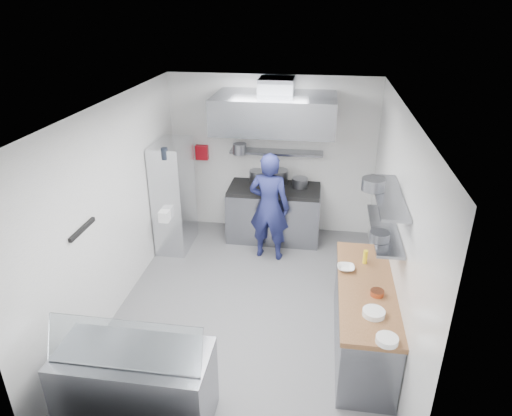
% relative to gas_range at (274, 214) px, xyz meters
% --- Properties ---
extents(floor, '(5.00, 5.00, 0.00)m').
position_rel_gas_range_xyz_m(floor, '(-0.10, -2.10, -0.45)').
color(floor, '#5B5B5E').
rests_on(floor, ground).
extents(ceiling, '(5.00, 5.00, 0.00)m').
position_rel_gas_range_xyz_m(ceiling, '(-0.10, -2.10, 2.35)').
color(ceiling, silver).
rests_on(ceiling, wall_back).
extents(wall_back, '(3.60, 2.80, 0.02)m').
position_rel_gas_range_xyz_m(wall_back, '(-0.10, 0.40, 0.95)').
color(wall_back, white).
rests_on(wall_back, floor).
extents(wall_front, '(3.60, 2.80, 0.02)m').
position_rel_gas_range_xyz_m(wall_front, '(-0.10, -4.60, 0.95)').
color(wall_front, white).
rests_on(wall_front, floor).
extents(wall_left, '(2.80, 5.00, 0.02)m').
position_rel_gas_range_xyz_m(wall_left, '(-1.90, -2.10, 0.95)').
color(wall_left, white).
rests_on(wall_left, floor).
extents(wall_right, '(2.80, 5.00, 0.02)m').
position_rel_gas_range_xyz_m(wall_right, '(1.70, -2.10, 0.95)').
color(wall_right, white).
rests_on(wall_right, floor).
extents(gas_range, '(1.60, 0.80, 0.90)m').
position_rel_gas_range_xyz_m(gas_range, '(0.00, 0.00, 0.00)').
color(gas_range, gray).
rests_on(gas_range, floor).
extents(cooktop, '(1.57, 0.78, 0.06)m').
position_rel_gas_range_xyz_m(cooktop, '(0.00, 0.00, 0.48)').
color(cooktop, black).
rests_on(cooktop, gas_range).
extents(stock_pot_left, '(0.31, 0.31, 0.20)m').
position_rel_gas_range_xyz_m(stock_pot_left, '(-0.32, 0.26, 0.61)').
color(stock_pot_left, slate).
rests_on(stock_pot_left, cooktop).
extents(stock_pot_mid, '(0.35, 0.35, 0.24)m').
position_rel_gas_range_xyz_m(stock_pot_mid, '(0.03, 0.23, 0.63)').
color(stock_pot_mid, slate).
rests_on(stock_pot_mid, cooktop).
extents(stock_pot_right, '(0.27, 0.27, 0.16)m').
position_rel_gas_range_xyz_m(stock_pot_right, '(0.43, 0.10, 0.59)').
color(stock_pot_right, slate).
rests_on(stock_pot_right, cooktop).
extents(over_range_shelf, '(1.60, 0.30, 0.04)m').
position_rel_gas_range_xyz_m(over_range_shelf, '(0.00, 0.24, 1.07)').
color(over_range_shelf, gray).
rests_on(over_range_shelf, wall_back).
extents(shelf_pot_a, '(0.23, 0.23, 0.18)m').
position_rel_gas_range_xyz_m(shelf_pot_a, '(-0.60, -0.01, 1.18)').
color(shelf_pot_a, slate).
rests_on(shelf_pot_a, over_range_shelf).
extents(extractor_hood, '(1.90, 1.15, 0.55)m').
position_rel_gas_range_xyz_m(extractor_hood, '(0.00, -0.18, 1.85)').
color(extractor_hood, gray).
rests_on(extractor_hood, wall_back).
extents(hood_duct, '(0.55, 0.55, 0.24)m').
position_rel_gas_range_xyz_m(hood_duct, '(0.00, 0.05, 2.23)').
color(hood_duct, slate).
rests_on(hood_duct, extractor_hood).
extents(red_firebox, '(0.22, 0.10, 0.26)m').
position_rel_gas_range_xyz_m(red_firebox, '(-1.35, 0.34, 0.97)').
color(red_firebox, '#A60D18').
rests_on(red_firebox, wall_back).
extents(chef, '(0.71, 0.52, 1.80)m').
position_rel_gas_range_xyz_m(chef, '(-0.01, -0.68, 0.45)').
color(chef, navy).
rests_on(chef, floor).
extents(wire_rack, '(0.50, 0.90, 1.85)m').
position_rel_gas_range_xyz_m(wire_rack, '(-1.63, -0.52, 0.48)').
color(wire_rack, silver).
rests_on(wire_rack, floor).
extents(rack_bin_a, '(0.16, 0.19, 0.17)m').
position_rel_gas_range_xyz_m(rack_bin_a, '(-1.63, -1.04, 0.35)').
color(rack_bin_a, white).
rests_on(rack_bin_a, wire_rack).
extents(rack_bin_b, '(0.15, 0.20, 0.17)m').
position_rel_gas_range_xyz_m(rack_bin_b, '(-1.63, -0.66, 0.85)').
color(rack_bin_b, yellow).
rests_on(rack_bin_b, wire_rack).
extents(rack_jar, '(0.10, 0.10, 0.18)m').
position_rel_gas_range_xyz_m(rack_jar, '(-1.58, -0.94, 1.35)').
color(rack_jar, black).
rests_on(rack_jar, wire_rack).
extents(knife_strip, '(0.04, 0.55, 0.05)m').
position_rel_gas_range_xyz_m(knife_strip, '(-1.88, -3.00, 1.10)').
color(knife_strip, black).
rests_on(knife_strip, wall_left).
extents(prep_counter_base, '(0.62, 2.00, 0.84)m').
position_rel_gas_range_xyz_m(prep_counter_base, '(1.38, -2.70, -0.03)').
color(prep_counter_base, gray).
rests_on(prep_counter_base, floor).
extents(prep_counter_top, '(0.65, 2.04, 0.06)m').
position_rel_gas_range_xyz_m(prep_counter_top, '(1.38, -2.70, 0.42)').
color(prep_counter_top, '#905D3A').
rests_on(prep_counter_top, prep_counter_base).
extents(plate_stack_a, '(0.22, 0.22, 0.06)m').
position_rel_gas_range_xyz_m(plate_stack_a, '(1.50, -3.64, 0.48)').
color(plate_stack_a, white).
rests_on(plate_stack_a, prep_counter_top).
extents(plate_stack_b, '(0.24, 0.24, 0.06)m').
position_rel_gas_range_xyz_m(plate_stack_b, '(1.41, -3.24, 0.48)').
color(plate_stack_b, white).
rests_on(plate_stack_b, prep_counter_top).
extents(copper_pan, '(0.15, 0.15, 0.06)m').
position_rel_gas_range_xyz_m(copper_pan, '(1.48, -2.86, 0.48)').
color(copper_pan, '#CA6339').
rests_on(copper_pan, prep_counter_top).
extents(squeeze_bottle, '(0.05, 0.05, 0.18)m').
position_rel_gas_range_xyz_m(squeeze_bottle, '(1.39, -2.19, 0.54)').
color(squeeze_bottle, yellow).
rests_on(squeeze_bottle, prep_counter_top).
extents(mixing_bowl, '(0.22, 0.22, 0.05)m').
position_rel_gas_range_xyz_m(mixing_bowl, '(1.15, -2.38, 0.48)').
color(mixing_bowl, white).
rests_on(mixing_bowl, prep_counter_top).
extents(wall_shelf_lower, '(0.30, 1.30, 0.04)m').
position_rel_gas_range_xyz_m(wall_shelf_lower, '(1.54, -2.40, 1.05)').
color(wall_shelf_lower, gray).
rests_on(wall_shelf_lower, wall_right).
extents(wall_shelf_upper, '(0.30, 1.30, 0.04)m').
position_rel_gas_range_xyz_m(wall_shelf_upper, '(1.54, -2.40, 1.47)').
color(wall_shelf_upper, gray).
rests_on(wall_shelf_upper, wall_right).
extents(shelf_pot_c, '(0.22, 0.22, 0.10)m').
position_rel_gas_range_xyz_m(shelf_pot_c, '(1.45, -2.72, 1.12)').
color(shelf_pot_c, slate).
rests_on(shelf_pot_c, wall_shelf_lower).
extents(shelf_pot_d, '(0.26, 0.26, 0.14)m').
position_rel_gas_range_xyz_m(shelf_pot_d, '(1.37, -2.30, 1.56)').
color(shelf_pot_d, slate).
rests_on(shelf_pot_d, wall_shelf_upper).
extents(display_case, '(1.50, 0.70, 0.85)m').
position_rel_gas_range_xyz_m(display_case, '(-0.92, -4.10, -0.03)').
color(display_case, gray).
rests_on(display_case, floor).
extents(display_glass, '(1.47, 0.19, 0.42)m').
position_rel_gas_range_xyz_m(display_glass, '(-0.92, -4.22, 0.62)').
color(display_glass, silver).
rests_on(display_glass, display_case).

